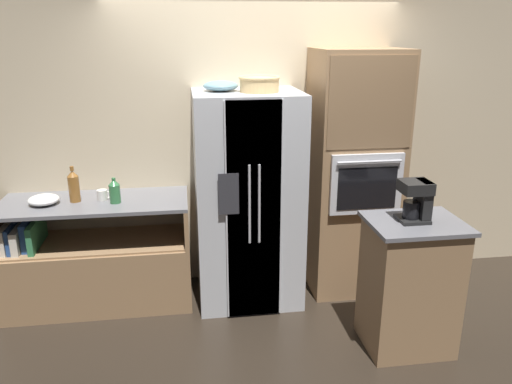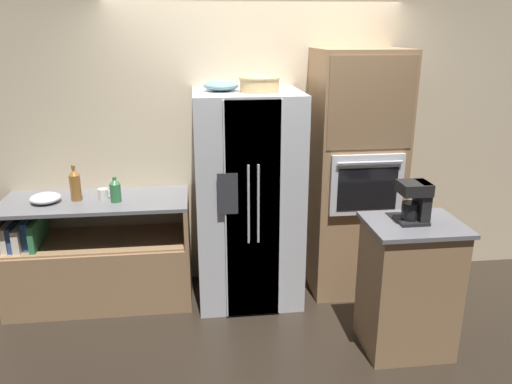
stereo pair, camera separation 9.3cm
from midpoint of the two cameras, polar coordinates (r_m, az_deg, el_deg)
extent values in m
plane|color=black|center=(4.60, -0.01, -11.51)|extent=(20.00, 20.00, 0.00)
cube|color=beige|center=(4.51, -0.79, 6.90)|extent=(12.00, 0.06, 2.80)
cube|color=#93704C|center=(4.57, -17.84, -8.71)|extent=(1.53, 0.64, 0.56)
cube|color=#93704C|center=(4.46, -18.19, -5.39)|extent=(1.47, 0.59, 0.02)
cube|color=#93704C|center=(4.59, -27.61, -3.72)|extent=(0.04, 0.64, 0.34)
cube|color=#93704C|center=(4.32, -8.60, -3.07)|extent=(0.04, 0.64, 0.34)
cube|color=slate|center=(4.34, -18.63, -1.17)|extent=(1.53, 0.64, 0.03)
cube|color=silver|center=(4.56, -26.91, -4.42)|extent=(0.05, 0.42, 0.21)
cube|color=#284C8E|center=(4.55, -26.38, -4.41)|extent=(0.03, 0.41, 0.21)
cube|color=silver|center=(4.53, -25.74, -4.50)|extent=(0.06, 0.45, 0.19)
cube|color=#284C8E|center=(4.51, -25.02, -4.24)|extent=(0.05, 0.35, 0.23)
cube|color=#337A4C|center=(4.49, -24.32, -4.27)|extent=(0.05, 0.45, 0.23)
cube|color=silver|center=(4.24, -1.59, -0.78)|extent=(0.87, 0.74, 1.81)
cube|color=silver|center=(3.88, -1.01, -2.59)|extent=(0.43, 0.02, 1.77)
cube|color=silver|center=(3.88, -0.83, -2.58)|extent=(0.43, 0.02, 1.77)
cylinder|color=#B2B2B7|center=(3.82, -1.44, -1.48)|extent=(0.02, 0.02, 0.63)
cylinder|color=#B2B2B7|center=(3.83, -0.31, -1.43)|extent=(0.02, 0.02, 0.63)
cube|color=#2D2D33|center=(3.79, -3.85, -0.25)|extent=(0.16, 0.01, 0.33)
cube|color=#93704C|center=(4.45, 10.46, 2.01)|extent=(0.74, 0.62, 2.13)
cube|color=silver|center=(4.15, 11.89, 0.88)|extent=(0.61, 0.04, 0.51)
cube|color=black|center=(4.14, 11.96, 0.40)|extent=(0.50, 0.01, 0.35)
cylinder|color=#B2B2B7|center=(4.06, 12.24, 3.39)|extent=(0.53, 0.02, 0.02)
cube|color=olive|center=(4.02, 12.42, 9.88)|extent=(0.69, 0.01, 0.72)
cube|color=#93704C|center=(3.86, 16.42, -10.35)|extent=(0.61, 0.50, 0.97)
cube|color=slate|center=(3.65, 17.10, -3.43)|extent=(0.66, 0.54, 0.03)
cylinder|color=tan|center=(3.99, -0.30, 12.16)|extent=(0.31, 0.31, 0.11)
torus|color=tan|center=(3.99, -0.30, 12.95)|extent=(0.32, 0.32, 0.02)
ellipsoid|color=#668C99|center=(4.06, -4.73, 12.00)|extent=(0.28, 0.28, 0.08)
cylinder|color=brown|center=(4.34, -20.65, 0.32)|extent=(0.09, 0.09, 0.21)
cone|color=brown|center=(4.30, -20.84, 1.99)|extent=(0.09, 0.09, 0.05)
cylinder|color=brown|center=(4.29, -20.90, 2.52)|extent=(0.03, 0.03, 0.04)
cylinder|color=#33723F|center=(4.21, -16.44, -0.20)|extent=(0.09, 0.09, 0.15)
cone|color=#33723F|center=(4.18, -16.56, 1.10)|extent=(0.09, 0.09, 0.05)
cylinder|color=#33723F|center=(4.18, -16.59, 1.42)|extent=(0.03, 0.03, 0.02)
cylinder|color=silver|center=(4.32, -17.75, -0.34)|extent=(0.08, 0.08, 0.09)
torus|color=silver|center=(4.31, -17.19, -0.31)|extent=(0.06, 0.01, 0.06)
ellipsoid|color=white|center=(4.39, -23.67, -0.81)|extent=(0.24, 0.24, 0.08)
cube|color=black|center=(3.65, 16.73, -2.99)|extent=(0.20, 0.19, 0.02)
cylinder|color=black|center=(3.61, 16.61, -1.93)|extent=(0.12, 0.12, 0.12)
cube|color=black|center=(3.63, 17.86, -0.97)|extent=(0.07, 0.16, 0.29)
cube|color=black|center=(3.57, 17.07, 0.56)|extent=(0.20, 0.19, 0.08)
camera|label=1|loc=(0.05, -90.64, -0.21)|focal=35.00mm
camera|label=2|loc=(0.05, 89.36, 0.21)|focal=35.00mm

